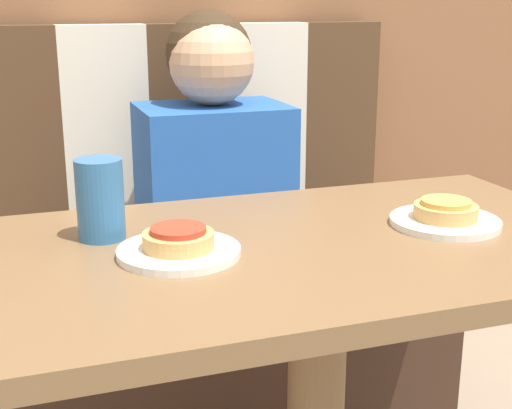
% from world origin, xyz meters
% --- Properties ---
extents(booth_seat, '(1.12, 0.57, 0.43)m').
position_xyz_m(booth_seat, '(0.00, 0.64, 0.21)').
color(booth_seat, '#382319').
rests_on(booth_seat, ground_plane).
extents(booth_backrest, '(1.12, 0.07, 0.66)m').
position_xyz_m(booth_backrest, '(-0.00, 0.89, 0.76)').
color(booth_backrest, '#4C331E').
rests_on(booth_backrest, booth_seat).
extents(dining_table, '(0.99, 0.61, 0.77)m').
position_xyz_m(dining_table, '(0.00, 0.00, 0.65)').
color(dining_table, brown).
rests_on(dining_table, ground_plane).
extents(person, '(0.35, 0.26, 0.70)m').
position_xyz_m(person, '(0.00, 0.65, 0.76)').
color(person, '#2356B2').
rests_on(person, booth_seat).
extents(plate_left, '(0.19, 0.19, 0.01)m').
position_xyz_m(plate_left, '(-0.24, -0.00, 0.77)').
color(plate_left, white).
rests_on(plate_left, dining_table).
extents(plate_right, '(0.19, 0.19, 0.01)m').
position_xyz_m(plate_right, '(0.24, -0.00, 0.77)').
color(plate_right, white).
rests_on(plate_right, dining_table).
extents(pizza_left, '(0.11, 0.11, 0.03)m').
position_xyz_m(pizza_left, '(-0.24, -0.00, 0.80)').
color(pizza_left, tan).
rests_on(pizza_left, plate_left).
extents(pizza_right, '(0.11, 0.11, 0.03)m').
position_xyz_m(pizza_right, '(0.24, -0.00, 0.80)').
color(pizza_right, tan).
rests_on(pizza_right, plate_right).
extents(drinking_cup, '(0.08, 0.08, 0.13)m').
position_xyz_m(drinking_cup, '(-0.33, 0.12, 0.83)').
color(drinking_cup, '#2D669E').
rests_on(drinking_cup, dining_table).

